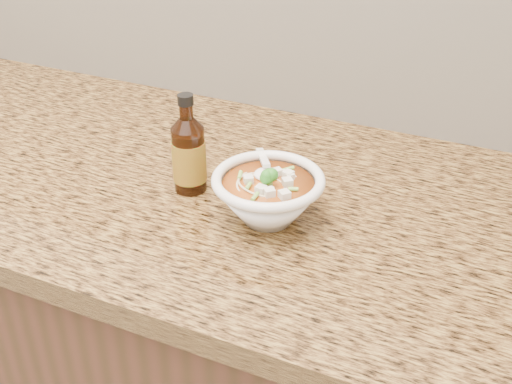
% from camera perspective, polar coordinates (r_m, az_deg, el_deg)
% --- Properties ---
extents(cabinet, '(4.00, 0.65, 0.86)m').
position_cam_1_polar(cabinet, '(1.49, -10.97, -12.70)').
color(cabinet, '#321F0F').
rests_on(cabinet, ground).
extents(counter_slab, '(4.00, 0.68, 0.04)m').
position_cam_1_polar(counter_slab, '(1.22, -13.08, 2.63)').
color(counter_slab, olive).
rests_on(counter_slab, cabinet).
extents(soup_bowl, '(0.17, 0.18, 0.10)m').
position_cam_1_polar(soup_bowl, '(0.97, 1.07, -0.46)').
color(soup_bowl, white).
rests_on(soup_bowl, counter_slab).
extents(hot_sauce_bottle, '(0.06, 0.06, 0.17)m').
position_cam_1_polar(hot_sauce_bottle, '(1.04, -5.99, 3.29)').
color(hot_sauce_bottle, black).
rests_on(hot_sauce_bottle, counter_slab).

